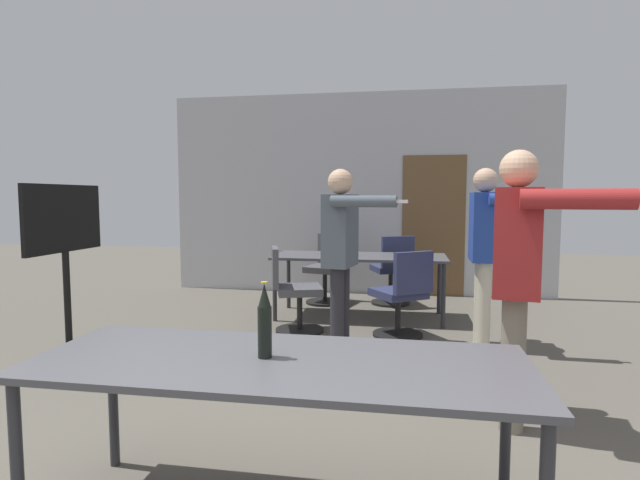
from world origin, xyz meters
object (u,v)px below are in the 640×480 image
(office_chair_near_pushed, at_px, (393,272))
(office_chair_side_rolled, at_px, (402,297))
(office_chair_far_right, at_px, (327,271))
(office_chair_far_left, at_px, (292,293))
(person_right_polo, at_px, (485,240))
(tv_screen, at_px, (65,253))
(beer_bottle, at_px, (265,322))
(person_left_plaid, at_px, (518,263))
(person_near_casual, at_px, (342,243))

(office_chair_near_pushed, relative_size, office_chair_side_rolled, 1.03)
(office_chair_far_right, relative_size, office_chair_side_rolled, 1.02)
(office_chair_side_rolled, bearing_deg, office_chair_far_left, 142.96)
(office_chair_far_right, bearing_deg, office_chair_far_left, 100.92)
(person_right_polo, xyz_separation_m, office_chair_far_right, (-1.81, 1.75, -0.60))
(tv_screen, xyz_separation_m, office_chair_far_left, (1.81, 1.16, -0.52))
(person_right_polo, bearing_deg, office_chair_far_left, -94.05)
(tv_screen, xyz_separation_m, person_right_polo, (3.76, 0.99, 0.10))
(office_chair_side_rolled, bearing_deg, beer_bottle, -135.85)
(person_left_plaid, bearing_deg, office_chair_far_left, -125.26)
(person_left_plaid, xyz_separation_m, office_chair_near_pushed, (-0.86, 3.44, -0.60))
(person_left_plaid, height_order, office_chair_far_right, person_left_plaid)
(office_chair_near_pushed, relative_size, beer_bottle, 2.83)
(person_near_casual, distance_m, beer_bottle, 2.40)
(person_right_polo, bearing_deg, tv_screen, -74.09)
(person_near_casual, relative_size, office_chair_far_left, 1.86)
(office_chair_far_right, xyz_separation_m, beer_bottle, (0.46, -4.67, 0.47))
(office_chair_far_right, relative_size, beer_bottle, 2.80)
(office_chair_far_right, bearing_deg, tv_screen, 70.24)
(person_near_casual, xyz_separation_m, office_chair_near_pushed, (0.40, 2.24, -0.59))
(tv_screen, height_order, person_right_polo, person_right_polo)
(tv_screen, distance_m, office_chair_far_left, 2.22)
(office_chair_far_left, xyz_separation_m, beer_bottle, (0.59, -3.10, 0.48))
(tv_screen, bearing_deg, office_chair_side_rolled, -69.25)
(person_near_casual, height_order, office_chair_far_right, person_near_casual)
(person_near_casual, bearing_deg, office_chair_side_rolled, 151.17)
(person_left_plaid, xyz_separation_m, office_chair_side_rolled, (-0.72, 1.86, -0.62))
(office_chair_side_rolled, height_order, beer_bottle, beer_bottle)
(person_right_polo, height_order, office_chair_near_pushed, person_right_polo)
(person_right_polo, relative_size, person_left_plaid, 0.99)
(person_right_polo, relative_size, office_chair_far_right, 1.85)
(tv_screen, distance_m, person_left_plaid, 3.77)
(person_right_polo, relative_size, office_chair_far_left, 1.88)
(person_left_plaid, relative_size, office_chair_side_rolled, 1.91)
(person_near_casual, distance_m, office_chair_near_pushed, 2.35)
(person_right_polo, distance_m, person_left_plaid, 1.72)
(office_chair_far_right, height_order, office_chair_far_left, office_chair_far_right)
(person_left_plaid, xyz_separation_m, office_chair_far_left, (-1.88, 1.90, -0.62))
(tv_screen, bearing_deg, person_right_polo, -75.30)
(tv_screen, relative_size, office_chair_near_pushed, 1.66)
(person_right_polo, xyz_separation_m, person_left_plaid, (-0.06, -1.72, 0.00))
(office_chair_far_right, bearing_deg, office_chair_side_rolled, 138.42)
(person_left_plaid, distance_m, office_chair_near_pushed, 3.59)
(person_near_casual, bearing_deg, office_chair_near_pushed, -179.94)
(person_near_casual, distance_m, office_chair_far_right, 2.40)
(person_right_polo, xyz_separation_m, office_chair_near_pushed, (-0.92, 1.72, -0.59))
(tv_screen, height_order, person_left_plaid, person_left_plaid)
(tv_screen, bearing_deg, person_near_casual, -79.30)
(office_chair_far_right, distance_m, office_chair_side_rolled, 1.91)
(office_chair_far_left, bearing_deg, office_chair_side_rolled, 71.50)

